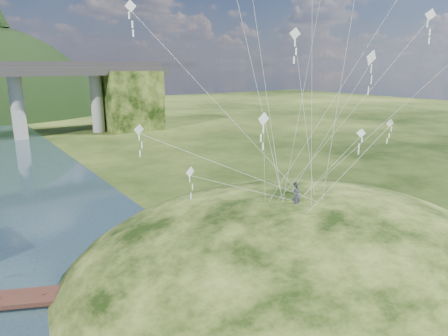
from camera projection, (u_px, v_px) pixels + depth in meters
ground at (225, 311)px, 23.88m from camera, size 320.00×320.00×0.00m
grass_hill at (297, 280)px, 30.22m from camera, size 36.00×32.00×13.00m
wooden_dock at (87, 292)px, 25.18m from camera, size 11.66×6.68×0.85m
kite_flyers at (296, 186)px, 28.83m from camera, size 2.41×2.40×1.92m
kite_swarm at (308, 10)px, 23.29m from camera, size 19.88×17.74×19.91m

